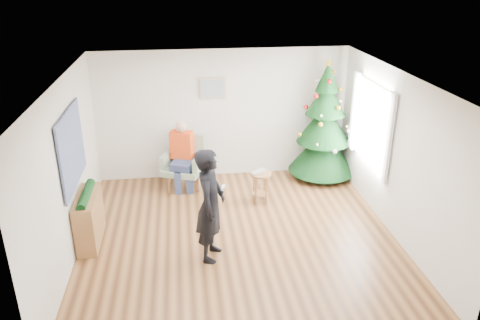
{
  "coord_description": "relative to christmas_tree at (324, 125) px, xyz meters",
  "views": [
    {
      "loc": [
        -0.81,
        -6.42,
        4.08
      ],
      "look_at": [
        0.1,
        0.6,
        1.1
      ],
      "focal_mm": 35.0,
      "sensor_mm": 36.0,
      "label": 1
    }
  ],
  "objects": [
    {
      "name": "game_controller",
      "position": [
        -2.28,
        -2.64,
        0.05
      ],
      "size": [
        0.07,
        0.13,
        0.04
      ],
      "primitive_type": "cube",
      "rotation": [
        0.0,
        0.0,
        -0.28
      ],
      "color": "white",
      "rests_on": "standing_man"
    },
    {
      "name": "floor",
      "position": [
        -2.0,
        -2.15,
        -1.1
      ],
      "size": [
        5.0,
        5.0,
        0.0
      ],
      "primitive_type": "plane",
      "color": "brown",
      "rests_on": "ground"
    },
    {
      "name": "curtains",
      "position": [
        0.44,
        -1.15,
        0.4
      ],
      "size": [
        0.05,
        1.75,
        1.5
      ],
      "color": "white",
      "rests_on": "wall_right"
    },
    {
      "name": "console",
      "position": [
        -4.33,
        -1.95,
        -0.7
      ],
      "size": [
        0.3,
        1.0,
        0.8
      ],
      "primitive_type": "cube",
      "rotation": [
        0.0,
        0.0,
        0.0
      ],
      "color": "brown",
      "rests_on": "floor"
    },
    {
      "name": "stool",
      "position": [
        -1.45,
        -1.0,
        -0.8
      ],
      "size": [
        0.4,
        0.4,
        0.6
      ],
      "rotation": [
        0.0,
        0.0,
        0.34
      ],
      "color": "brown",
      "rests_on": "floor"
    },
    {
      "name": "christmas_tree",
      "position": [
        0.0,
        0.0,
        0.0
      ],
      "size": [
        1.36,
        1.36,
        2.45
      ],
      "rotation": [
        0.0,
        0.0,
        -0.21
      ],
      "color": "#3F2816",
      "rests_on": "floor"
    },
    {
      "name": "wall_left",
      "position": [
        -4.5,
        -2.15,
        0.2
      ],
      "size": [
        0.0,
        5.0,
        5.0
      ],
      "primitive_type": "plane",
      "rotation": [
        1.57,
        0.0,
        1.57
      ],
      "color": "silver",
      "rests_on": "floor"
    },
    {
      "name": "laptop",
      "position": [
        -1.45,
        -1.0,
        -0.5
      ],
      "size": [
        0.39,
        0.37,
        0.03
      ],
      "primitive_type": "imported",
      "rotation": [
        0.0,
        0.0,
        0.69
      ],
      "color": "silver",
      "rests_on": "stool"
    },
    {
      "name": "standing_man",
      "position": [
        -2.47,
        -2.61,
        -0.24
      ],
      "size": [
        0.57,
        0.72,
        1.73
      ],
      "primitive_type": "imported",
      "rotation": [
        0.0,
        0.0,
        1.29
      ],
      "color": "black",
      "rests_on": "floor"
    },
    {
      "name": "wall_front",
      "position": [
        -2.0,
        -4.65,
        0.2
      ],
      "size": [
        5.0,
        0.0,
        5.0
      ],
      "primitive_type": "plane",
      "rotation": [
        -1.57,
        0.0,
        0.0
      ],
      "color": "silver",
      "rests_on": "floor"
    },
    {
      "name": "framed_picture",
      "position": [
        -2.2,
        0.31,
        0.75
      ],
      "size": [
        0.52,
        0.05,
        0.42
      ],
      "color": "tan",
      "rests_on": "wall_back"
    },
    {
      "name": "window_panel",
      "position": [
        0.47,
        -1.15,
        0.4
      ],
      "size": [
        0.04,
        1.3,
        1.4
      ],
      "primitive_type": "cube",
      "color": "white",
      "rests_on": "wall_right"
    },
    {
      "name": "armchair",
      "position": [
        -2.82,
        -0.09,
        -0.73
      ],
      "size": [
        0.93,
        0.91,
        1.01
      ],
      "rotation": [
        0.0,
        0.0,
        -0.37
      ],
      "color": "gray",
      "rests_on": "floor"
    },
    {
      "name": "ceiling",
      "position": [
        -2.0,
        -2.15,
        1.5
      ],
      "size": [
        5.0,
        5.0,
        0.0
      ],
      "primitive_type": "plane",
      "rotation": [
        3.14,
        0.0,
        0.0
      ],
      "color": "white",
      "rests_on": "wall_back"
    },
    {
      "name": "tapestry",
      "position": [
        -4.46,
        -1.85,
        0.45
      ],
      "size": [
        0.03,
        1.5,
        1.15
      ],
      "primitive_type": "cube",
      "color": "black",
      "rests_on": "wall_left"
    },
    {
      "name": "wall_right",
      "position": [
        0.5,
        -2.15,
        0.2
      ],
      "size": [
        0.0,
        5.0,
        5.0
      ],
      "primitive_type": "plane",
      "rotation": [
        1.57,
        0.0,
        -1.57
      ],
      "color": "silver",
      "rests_on": "floor"
    },
    {
      "name": "wall_back",
      "position": [
        -2.0,
        0.35,
        0.2
      ],
      "size": [
        5.0,
        0.0,
        5.0
      ],
      "primitive_type": "plane",
      "rotation": [
        1.57,
        0.0,
        0.0
      ],
      "color": "silver",
      "rests_on": "floor"
    },
    {
      "name": "garland",
      "position": [
        -4.33,
        -1.95,
        -0.28
      ],
      "size": [
        0.14,
        0.9,
        0.14
      ],
      "primitive_type": "cylinder",
      "rotation": [
        1.57,
        0.0,
        0.0
      ],
      "color": "black",
      "rests_on": "console"
    },
    {
      "name": "seated_person",
      "position": [
        -2.84,
        -0.14,
        -0.43
      ],
      "size": [
        0.53,
        0.68,
        1.32
      ],
      "rotation": [
        0.0,
        0.0,
        -0.37
      ],
      "color": "navy",
      "rests_on": "armchair"
    }
  ]
}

